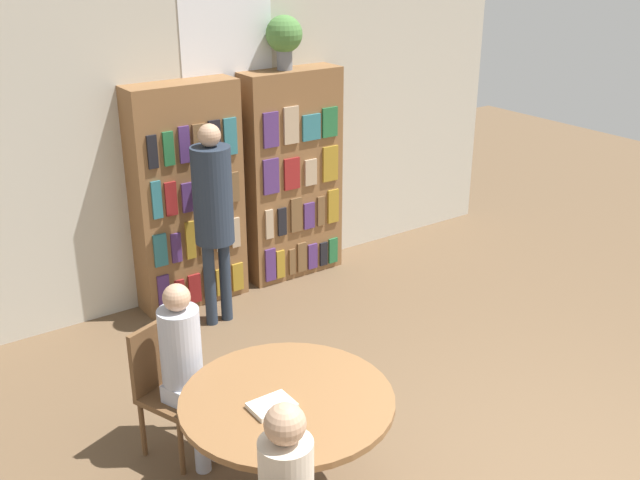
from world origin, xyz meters
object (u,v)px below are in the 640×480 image
(chair_left_side, at_px, (168,382))
(bookshelf_right, at_px, (292,176))
(bookshelf_left, at_px, (188,197))
(flower_vase, at_px, (284,36))
(seated_reader_left, at_px, (187,364))
(librarian_standing, at_px, (213,203))
(reading_table, at_px, (287,415))

(chair_left_side, bearing_deg, bookshelf_right, -160.50)
(bookshelf_left, height_order, chair_left_side, bookshelf_left)
(flower_vase, relative_size, seated_reader_left, 0.39)
(bookshelf_right, bearing_deg, librarian_standing, -155.63)
(bookshelf_left, relative_size, seated_reader_left, 1.64)
(flower_vase, xyz_separation_m, librarian_standing, (-1.05, -0.51, -1.22))
(chair_left_side, bearing_deg, librarian_standing, -149.24)
(bookshelf_right, height_order, librarian_standing, bookshelf_right)
(reading_table, relative_size, chair_left_side, 1.38)
(librarian_standing, bearing_deg, reading_table, -107.97)
(seated_reader_left, bearing_deg, reading_table, 90.00)
(bookshelf_left, bearing_deg, chair_left_side, -120.02)
(flower_vase, height_order, seated_reader_left, flower_vase)
(flower_vase, relative_size, chair_left_side, 0.54)
(chair_left_side, relative_size, seated_reader_left, 0.72)
(flower_vase, distance_m, librarian_standing, 1.69)
(bookshelf_left, distance_m, seated_reader_left, 2.30)
(flower_vase, xyz_separation_m, reading_table, (-1.78, -2.76, -1.69))
(seated_reader_left, bearing_deg, flower_vase, -156.29)
(bookshelf_right, relative_size, flower_vase, 4.19)
(bookshelf_left, bearing_deg, librarian_standing, -90.72)
(reading_table, xyz_separation_m, librarian_standing, (0.73, 2.26, 0.48))
(seated_reader_left, bearing_deg, librarian_standing, -144.38)
(reading_table, bearing_deg, bookshelf_right, 56.31)
(bookshelf_left, xyz_separation_m, bookshelf_right, (1.10, -0.00, 0.00))
(bookshelf_left, height_order, reading_table, bookshelf_left)
(chair_left_side, bearing_deg, bookshelf_left, -141.13)
(bookshelf_left, xyz_separation_m, chair_left_side, (-1.08, -1.87, -0.51))
(seated_reader_left, distance_m, librarian_standing, 1.88)
(bookshelf_right, xyz_separation_m, flower_vase, (-0.06, 0.00, 1.31))
(bookshelf_right, height_order, reading_table, bookshelf_right)
(bookshelf_right, height_order, seated_reader_left, bookshelf_right)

